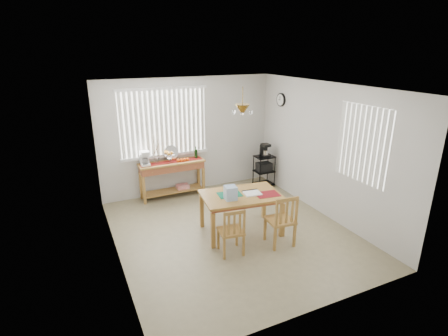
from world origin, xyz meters
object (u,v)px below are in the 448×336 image
sideboard (173,171)px  dining_table (241,199)px  wire_cart (264,168)px  chair_left (232,231)px  cart_items (265,150)px  chair_right (281,220)px

sideboard → dining_table: sideboard is taller
wire_cart → chair_left: size_ratio=0.92×
wire_cart → dining_table: 2.34m
cart_items → chair_left: bearing=-130.7°
dining_table → chair_left: (-0.47, -0.59, -0.25)m
dining_table → wire_cart: bearing=48.5°
dining_table → chair_right: 0.82m
dining_table → chair_left: 0.79m
cart_items → dining_table: size_ratio=0.21×
sideboard → wire_cart: 2.20m
chair_left → chair_right: bearing=-6.7°
cart_items → chair_left: cart_items is taller
wire_cart → sideboard: bearing=171.6°
wire_cart → dining_table: wire_cart is taller
wire_cart → cart_items: cart_items is taller
cart_items → dining_table: bearing=-131.4°
cart_items → dining_table: (-1.54, -1.75, -0.24)m
cart_items → dining_table: 2.35m
sideboard → dining_table: size_ratio=0.98×
dining_table → chair_right: (0.41, -0.69, -0.20)m
sideboard → chair_right: 2.95m
sideboard → wire_cart: bearing=-8.4°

